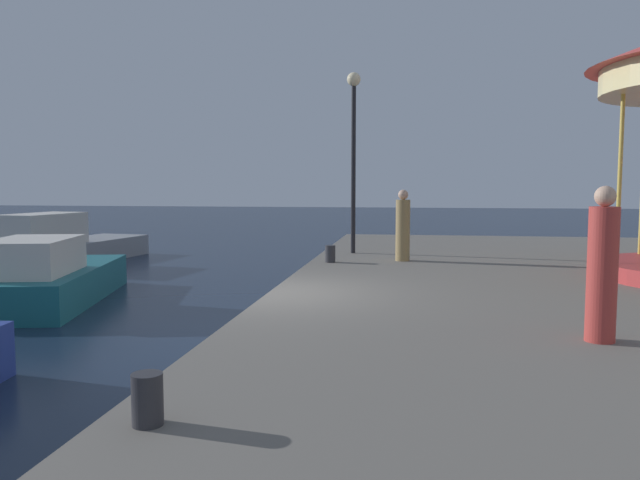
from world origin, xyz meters
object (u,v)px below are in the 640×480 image
object	(u,v)px
lamp_post_mid_promenade	(354,132)
person_by_the_water	(403,228)
motorboat_teal	(46,279)
bollard_center	(147,399)
bollard_south	(330,254)
motorboat_grey	(65,245)
person_near_carousel	(602,269)

from	to	relation	value
lamp_post_mid_promenade	person_by_the_water	xyz separation A→B (m)	(1.33, -1.48, -2.39)
motorboat_teal	person_by_the_water	bearing A→B (deg)	17.31
bollard_center	bollard_south	bearing A→B (deg)	89.64
motorboat_grey	person_by_the_water	world-z (taller)	person_by_the_water
motorboat_teal	person_by_the_water	world-z (taller)	person_by_the_water
bollard_center	person_near_carousel	world-z (taller)	person_near_carousel
motorboat_teal	lamp_post_mid_promenade	size ratio (longest dim) A/B	1.17
motorboat_teal	bollard_center	size ratio (longest dim) A/B	13.86
lamp_post_mid_promenade	person_near_carousel	size ratio (longest dim) A/B	2.61
motorboat_grey	bollard_center	size ratio (longest dim) A/B	15.50
motorboat_teal	bollard_south	world-z (taller)	motorboat_teal
motorboat_teal	bollard_center	world-z (taller)	motorboat_teal
lamp_post_mid_promenade	person_by_the_water	world-z (taller)	lamp_post_mid_promenade
motorboat_grey	bollard_center	distance (m)	17.37
bollard_south	person_by_the_water	size ratio (longest dim) A/B	0.24
lamp_post_mid_promenade	person_near_carousel	distance (m)	9.90
person_by_the_water	motorboat_teal	bearing A→B (deg)	-162.69
person_by_the_water	bollard_south	bearing A→B (deg)	-161.35
motorboat_teal	person_near_carousel	bearing A→B (deg)	-25.99
bollard_south	person_by_the_water	bearing A→B (deg)	18.65
person_near_carousel	person_by_the_water	world-z (taller)	person_near_carousel
motorboat_grey	bollard_center	bearing A→B (deg)	-57.23
motorboat_grey	person_near_carousel	xyz separation A→B (m)	(13.55, -11.41, 1.03)
lamp_post_mid_promenade	bollard_south	distance (m)	3.64
motorboat_grey	bollard_center	xyz separation A→B (m)	(9.40, -14.60, 0.38)
bollard_south	motorboat_grey	bearing A→B (deg)	154.05
motorboat_grey	person_by_the_water	size ratio (longest dim) A/B	3.65
motorboat_grey	person_near_carousel	bearing A→B (deg)	-40.10
lamp_post_mid_promenade	bollard_center	world-z (taller)	lamp_post_mid_promenade
motorboat_grey	person_near_carousel	world-z (taller)	person_near_carousel
motorboat_teal	bollard_center	distance (m)	10.13
bollard_center	person_near_carousel	xyz separation A→B (m)	(4.15, 3.19, 0.65)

